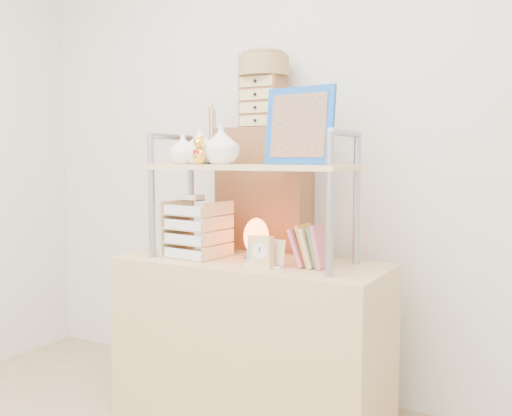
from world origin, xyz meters
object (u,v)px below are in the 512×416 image
(cabinet, at_px, (265,262))
(salt_lamp, at_px, (256,238))
(letter_tray, at_px, (195,232))
(desk, at_px, (251,344))

(cabinet, distance_m, salt_lamp, 0.37)
(letter_tray, xyz_separation_m, salt_lamp, (0.26, 0.11, -0.02))
(cabinet, xyz_separation_m, salt_lamp, (0.12, -0.31, 0.17))
(salt_lamp, bearing_deg, letter_tray, -158.20)
(desk, distance_m, letter_tray, 0.56)
(salt_lamp, bearing_deg, cabinet, 111.66)
(letter_tray, bearing_deg, salt_lamp, 21.80)
(desk, distance_m, cabinet, 0.49)
(cabinet, height_order, letter_tray, cabinet)
(desk, height_order, letter_tray, letter_tray)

